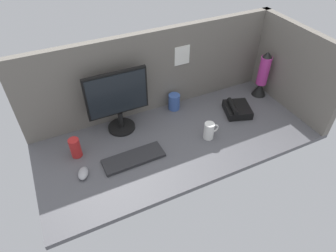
{
  "coord_description": "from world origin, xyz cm",
  "views": [
    {
      "loc": [
        -67.25,
        -124.59,
        131.66
      ],
      "look_at": [
        -12.33,
        0.0,
        14.0
      ],
      "focal_mm": 31.65,
      "sensor_mm": 36.0,
      "label": 1
    }
  ],
  "objects_px": {
    "mug_ceramic_blue": "(174,102)",
    "desk_phone": "(237,109)",
    "mouse": "(83,173)",
    "mug_red_plastic": "(75,148)",
    "monitor": "(118,99)",
    "keyboard": "(134,158)",
    "lava_lamp": "(262,78)",
    "mug_ceramic_white": "(209,131)"
  },
  "relations": [
    {
      "from": "monitor",
      "to": "mouse",
      "type": "bearing_deg",
      "value": -137.34
    },
    {
      "from": "desk_phone",
      "to": "keyboard",
      "type": "bearing_deg",
      "value": -172.41
    },
    {
      "from": "keyboard",
      "to": "monitor",
      "type": "bearing_deg",
      "value": 84.0
    },
    {
      "from": "mug_ceramic_blue",
      "to": "keyboard",
      "type": "bearing_deg",
      "value": -141.8
    },
    {
      "from": "mug_ceramic_white",
      "to": "desk_phone",
      "type": "relative_size",
      "value": 0.5
    },
    {
      "from": "monitor",
      "to": "mug_ceramic_blue",
      "type": "xyz_separation_m",
      "value": [
        0.42,
        0.04,
        -0.17
      ]
    },
    {
      "from": "keyboard",
      "to": "mug_ceramic_white",
      "type": "distance_m",
      "value": 0.51
    },
    {
      "from": "keyboard",
      "to": "mug_red_plastic",
      "type": "distance_m",
      "value": 0.35
    },
    {
      "from": "monitor",
      "to": "mug_red_plastic",
      "type": "distance_m",
      "value": 0.39
    },
    {
      "from": "monitor",
      "to": "mug_red_plastic",
      "type": "height_order",
      "value": "monitor"
    },
    {
      "from": "lava_lamp",
      "to": "mug_ceramic_blue",
      "type": "bearing_deg",
      "value": 169.88
    },
    {
      "from": "mouse",
      "to": "lava_lamp",
      "type": "xyz_separation_m",
      "value": [
        1.42,
        0.22,
        0.13
      ]
    },
    {
      "from": "mug_ceramic_white",
      "to": "mug_red_plastic",
      "type": "distance_m",
      "value": 0.83
    },
    {
      "from": "keyboard",
      "to": "mug_red_plastic",
      "type": "xyz_separation_m",
      "value": [
        -0.3,
        0.18,
        0.05
      ]
    },
    {
      "from": "keyboard",
      "to": "mouse",
      "type": "distance_m",
      "value": 0.3
    },
    {
      "from": "mug_ceramic_blue",
      "to": "mug_red_plastic",
      "type": "relative_size",
      "value": 0.92
    },
    {
      "from": "mug_red_plastic",
      "to": "desk_phone",
      "type": "xyz_separation_m",
      "value": [
        1.12,
        -0.07,
        -0.03
      ]
    },
    {
      "from": "monitor",
      "to": "lava_lamp",
      "type": "relative_size",
      "value": 1.19
    },
    {
      "from": "mug_ceramic_blue",
      "to": "desk_phone",
      "type": "relative_size",
      "value": 0.5
    },
    {
      "from": "monitor",
      "to": "mouse",
      "type": "height_order",
      "value": "monitor"
    },
    {
      "from": "mug_ceramic_blue",
      "to": "desk_phone",
      "type": "height_order",
      "value": "mug_ceramic_blue"
    },
    {
      "from": "monitor",
      "to": "mug_red_plastic",
      "type": "bearing_deg",
      "value": -158.31
    },
    {
      "from": "monitor",
      "to": "mug_ceramic_blue",
      "type": "relative_size",
      "value": 3.61
    },
    {
      "from": "mouse",
      "to": "desk_phone",
      "type": "relative_size",
      "value": 0.41
    },
    {
      "from": "monitor",
      "to": "desk_phone",
      "type": "distance_m",
      "value": 0.85
    },
    {
      "from": "lava_lamp",
      "to": "mug_red_plastic",
      "type": "bearing_deg",
      "value": -178.04
    },
    {
      "from": "monitor",
      "to": "mug_ceramic_blue",
      "type": "height_order",
      "value": "monitor"
    },
    {
      "from": "keyboard",
      "to": "mug_ceramic_blue",
      "type": "distance_m",
      "value": 0.57
    },
    {
      "from": "desk_phone",
      "to": "mouse",
      "type": "bearing_deg",
      "value": -174.78
    },
    {
      "from": "keyboard",
      "to": "lava_lamp",
      "type": "xyz_separation_m",
      "value": [
        1.12,
        0.23,
        0.14
      ]
    },
    {
      "from": "monitor",
      "to": "keyboard",
      "type": "distance_m",
      "value": 0.38
    },
    {
      "from": "keyboard",
      "to": "mug_ceramic_white",
      "type": "height_order",
      "value": "mug_ceramic_white"
    },
    {
      "from": "mug_red_plastic",
      "to": "lava_lamp",
      "type": "bearing_deg",
      "value": 1.96
    },
    {
      "from": "mug_ceramic_blue",
      "to": "desk_phone",
      "type": "distance_m",
      "value": 0.45
    },
    {
      "from": "mouse",
      "to": "mug_ceramic_white",
      "type": "bearing_deg",
      "value": 17.57
    },
    {
      "from": "monitor",
      "to": "keyboard",
      "type": "xyz_separation_m",
      "value": [
        -0.03,
        -0.31,
        -0.22
      ]
    },
    {
      "from": "monitor",
      "to": "mouse",
      "type": "xyz_separation_m",
      "value": [
        -0.33,
        -0.3,
        -0.22
      ]
    },
    {
      "from": "monitor",
      "to": "mug_ceramic_white",
      "type": "relative_size",
      "value": 3.67
    },
    {
      "from": "mouse",
      "to": "mug_red_plastic",
      "type": "relative_size",
      "value": 0.75
    },
    {
      "from": "mug_ceramic_white",
      "to": "desk_phone",
      "type": "bearing_deg",
      "value": 23.43
    },
    {
      "from": "mug_red_plastic",
      "to": "desk_phone",
      "type": "height_order",
      "value": "mug_red_plastic"
    },
    {
      "from": "mouse",
      "to": "lava_lamp",
      "type": "height_order",
      "value": "lava_lamp"
    }
  ]
}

